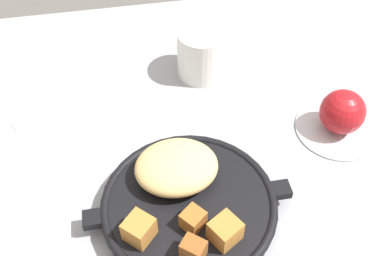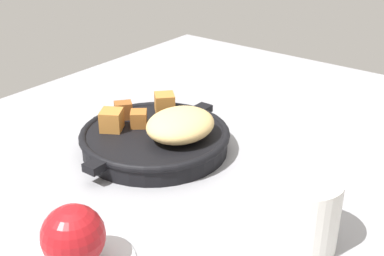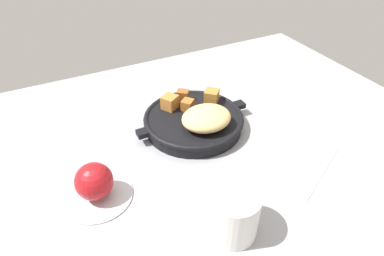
{
  "view_description": "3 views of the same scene",
  "coord_description": "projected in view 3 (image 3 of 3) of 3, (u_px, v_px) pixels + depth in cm",
  "views": [
    {
      "loc": [
        -8.19,
        -39.46,
        53.89
      ],
      "look_at": [
        -0.35,
        3.27,
        5.79
      ],
      "focal_mm": 43.1,
      "sensor_mm": 36.0,
      "label": 1
    },
    {
      "loc": [
        49.64,
        40.2,
        37.47
      ],
      "look_at": [
        -2.45,
        0.32,
        5.92
      ],
      "focal_mm": 47.69,
      "sensor_mm": 36.0,
      "label": 2
    },
    {
      "loc": [
        25.83,
        48.67,
        47.49
      ],
      "look_at": [
        2.42,
        2.17,
        7.75
      ],
      "focal_mm": 31.13,
      "sensor_mm": 36.0,
      "label": 3
    }
  ],
  "objects": [
    {
      "name": "cast_iron_skillet",
      "position": [
        195.0,
        119.0,
        0.77
      ],
      "size": [
        27.48,
        23.18,
        7.3
      ],
      "color": "black",
      "rests_on": "ground_plane"
    },
    {
      "name": "ground_plane",
      "position": [
        197.0,
        152.0,
        0.73
      ],
      "size": [
        117.37,
        88.92,
        2.4
      ],
      "primitive_type": "cube",
      "color": "gray"
    },
    {
      "name": "ceramic_mug_white",
      "position": [
        233.0,
        213.0,
        0.53
      ],
      "size": [
        8.49,
        8.49,
        8.59
      ],
      "primitive_type": "cylinder",
      "color": "silver",
      "rests_on": "ground_plane"
    },
    {
      "name": "butter_knife",
      "position": [
        320.0,
        170.0,
        0.67
      ],
      "size": [
        17.1,
        9.69,
        0.36
      ],
      "primitive_type": "cube",
      "rotation": [
        0.0,
        0.0,
        0.47
      ],
      "color": "silver",
      "rests_on": "ground_plane"
    },
    {
      "name": "red_apple",
      "position": [
        94.0,
        181.0,
        0.59
      ],
      "size": [
        6.87,
        6.87,
        6.87
      ],
      "primitive_type": "sphere",
      "color": "maroon",
      "rests_on": "saucer_plate"
    },
    {
      "name": "saucer_plate",
      "position": [
        98.0,
        195.0,
        0.61
      ],
      "size": [
        12.88,
        12.88,
        0.6
      ],
      "primitive_type": "cylinder",
      "color": "#B7BABF",
      "rests_on": "ground_plane"
    }
  ]
}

